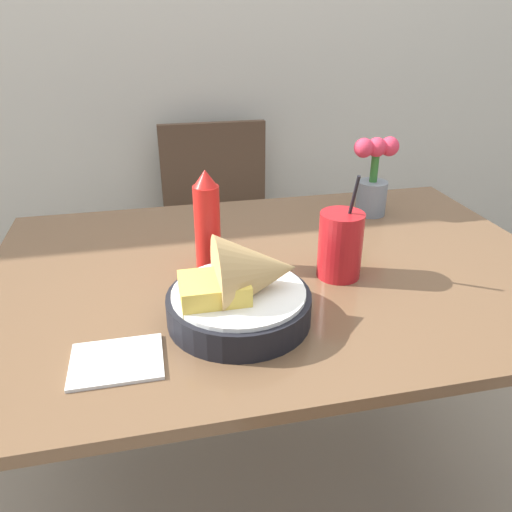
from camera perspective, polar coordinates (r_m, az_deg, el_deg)
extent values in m
plane|color=gray|center=(1.62, 1.87, -26.02)|extent=(12.00, 12.00, 0.00)
cube|color=#B7B2A3|center=(2.00, -5.61, 26.78)|extent=(7.00, 0.06, 2.60)
cube|color=brown|center=(1.12, 2.43, -1.74)|extent=(1.26, 0.87, 0.02)
cylinder|color=black|center=(1.64, -21.42, -9.40)|extent=(0.05, 0.05, 0.74)
cylinder|color=black|center=(1.81, 16.85, -5.04)|extent=(0.05, 0.05, 0.74)
cylinder|color=#473323|center=(1.83, -8.28, -9.91)|extent=(0.03, 0.03, 0.41)
cylinder|color=#473323|center=(1.88, 2.83, -8.60)|extent=(0.03, 0.03, 0.41)
cylinder|color=#473323|center=(2.13, -9.13, -4.29)|extent=(0.03, 0.03, 0.41)
cylinder|color=#473323|center=(2.17, 0.37, -3.30)|extent=(0.03, 0.03, 0.41)
cube|color=#473323|center=(1.89, -3.74, -0.82)|extent=(0.40, 0.40, 0.02)
cube|color=#473323|center=(1.96, -4.81, 8.09)|extent=(0.40, 0.03, 0.48)
cylinder|color=black|center=(0.92, -1.95, -5.85)|extent=(0.26, 0.26, 0.05)
cylinder|color=white|center=(0.90, -1.98, -4.18)|extent=(0.24, 0.24, 0.01)
cone|color=tan|center=(0.89, 0.07, -1.75)|extent=(0.14, 0.14, 0.14)
cube|color=#E5C14C|center=(0.87, -4.82, -3.91)|extent=(0.12, 0.09, 0.04)
cylinder|color=red|center=(1.08, -5.57, 3.26)|extent=(0.06, 0.06, 0.19)
cone|color=red|center=(1.04, -5.83, 8.86)|extent=(0.05, 0.05, 0.04)
cylinder|color=red|center=(1.06, 9.60, 1.23)|extent=(0.09, 0.09, 0.14)
cylinder|color=black|center=(1.06, 9.56, 0.67)|extent=(0.09, 0.09, 0.12)
cylinder|color=black|center=(1.04, 10.58, 4.51)|extent=(0.01, 0.07, 0.19)
cylinder|color=gray|center=(1.43, 13.03, 6.49)|extent=(0.08, 0.08, 0.09)
cylinder|color=#33722D|center=(1.40, 13.40, 9.92)|extent=(0.02, 0.02, 0.08)
sphere|color=#DB334C|center=(1.39, 13.63, 12.00)|extent=(0.05, 0.05, 0.05)
sphere|color=#DB334C|center=(1.37, 12.22, 11.99)|extent=(0.05, 0.05, 0.05)
sphere|color=#DB334C|center=(1.40, 15.00, 12.01)|extent=(0.05, 0.05, 0.05)
cube|color=white|center=(0.86, -15.62, -11.48)|extent=(0.15, 0.12, 0.01)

